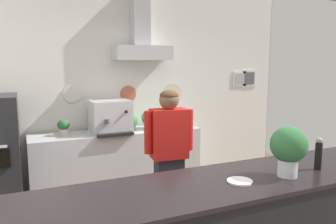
# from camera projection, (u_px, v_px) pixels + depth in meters

# --- Properties ---
(back_wall_assembly) EXTENTS (5.31, 2.69, 2.99)m
(back_wall_assembly) POSITION_uv_depth(u_px,v_px,m) (128.00, 80.00, 4.63)
(back_wall_assembly) COLOR gray
(back_wall_assembly) RESTS_ON ground_plane
(back_prep_counter) EXTENTS (2.28, 0.55, 0.92)m
(back_prep_counter) POSITION_uv_depth(u_px,v_px,m) (118.00, 164.00, 4.50)
(back_prep_counter) COLOR silver
(back_prep_counter) RESTS_ON ground_plane
(shop_worker) EXTENTS (0.52, 0.25, 1.56)m
(shop_worker) POSITION_uv_depth(u_px,v_px,m) (169.00, 159.00, 3.37)
(shop_worker) COLOR #232328
(shop_worker) RESTS_ON ground_plane
(espresso_machine) EXTENTS (0.51, 0.53, 0.43)m
(espresso_machine) POSITION_uv_depth(u_px,v_px,m) (110.00, 117.00, 4.34)
(espresso_machine) COLOR silver
(espresso_machine) RESTS_ON back_prep_counter
(potted_rosemary) EXTENTS (0.14, 0.14, 0.22)m
(potted_rosemary) POSITION_uv_depth(u_px,v_px,m) (171.00, 118.00, 4.76)
(potted_rosemary) COLOR beige
(potted_rosemary) RESTS_ON back_prep_counter
(potted_oregano) EXTENTS (0.26, 0.26, 0.27)m
(potted_oregano) POSITION_uv_depth(u_px,v_px,m) (151.00, 118.00, 4.59)
(potted_oregano) COLOR #4C4C51
(potted_oregano) RESTS_ON back_prep_counter
(potted_basil) EXTENTS (0.15, 0.15, 0.21)m
(potted_basil) POSITION_uv_depth(u_px,v_px,m) (64.00, 127.00, 4.15)
(potted_basil) COLOR beige
(potted_basil) RESTS_ON back_prep_counter
(potted_thyme) EXTENTS (0.17, 0.17, 0.21)m
(potted_thyme) POSITION_uv_depth(u_px,v_px,m) (132.00, 122.00, 4.47)
(potted_thyme) COLOR #4C4C51
(potted_thyme) RESTS_ON back_prep_counter
(condiment_plate) EXTENTS (0.17, 0.17, 0.01)m
(condiment_plate) POSITION_uv_depth(u_px,v_px,m) (240.00, 181.00, 2.20)
(condiment_plate) COLOR white
(condiment_plate) RESTS_ON service_counter
(pepper_grinder) EXTENTS (0.05, 0.05, 0.25)m
(pepper_grinder) POSITION_uv_depth(u_px,v_px,m) (318.00, 154.00, 2.45)
(pepper_grinder) COLOR black
(pepper_grinder) RESTS_ON service_counter
(basil_vase) EXTENTS (0.26, 0.26, 0.36)m
(basil_vase) POSITION_uv_depth(u_px,v_px,m) (289.00, 149.00, 2.29)
(basil_vase) COLOR silver
(basil_vase) RESTS_ON service_counter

